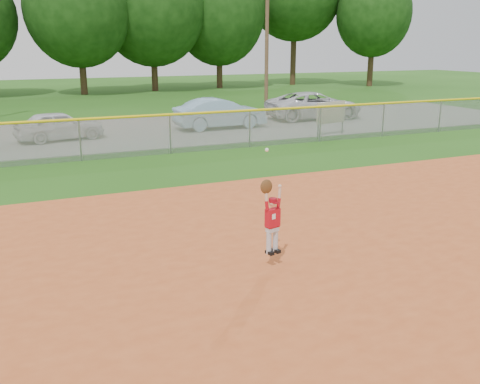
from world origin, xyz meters
name	(u,v)px	position (x,y,z in m)	size (l,w,h in m)	color
ground	(301,236)	(0.00, 0.00, 0.00)	(120.00, 120.00, 0.00)	#225413
clay_infield	(389,291)	(0.00, -3.00, 0.02)	(24.00, 16.00, 0.04)	#BC5022
parking_strip	(136,131)	(0.00, 16.00, 0.01)	(44.00, 10.00, 0.03)	gray
car_white_a	(60,126)	(-3.59, 14.66, 0.66)	(1.49, 3.71, 1.26)	silver
car_blue	(220,113)	(4.02, 15.03, 0.77)	(1.57, 4.50, 1.48)	#81A7C0
car_white_b	(314,105)	(10.11, 16.19, 0.77)	(2.47, 5.36, 1.49)	silver
sponsor_sign	(331,113)	(7.89, 11.07, 1.03)	(1.72, 0.42, 1.55)	gray
outfield_fence	(170,131)	(0.00, 10.00, 0.88)	(40.06, 0.10, 1.55)	gray
power_lines	(125,33)	(1.00, 22.00, 4.68)	(19.40, 0.24, 9.00)	#4C3823
tree_line	(82,0)	(0.96, 37.90, 7.53)	(62.37, 13.00, 14.43)	#422D1C
ballplayer	(272,217)	(-1.38, -1.28, 1.02)	(0.48, 0.24, 2.01)	silver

